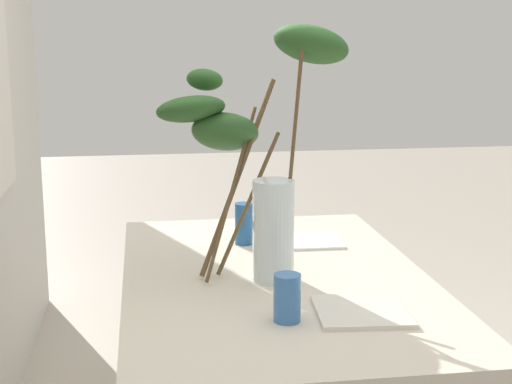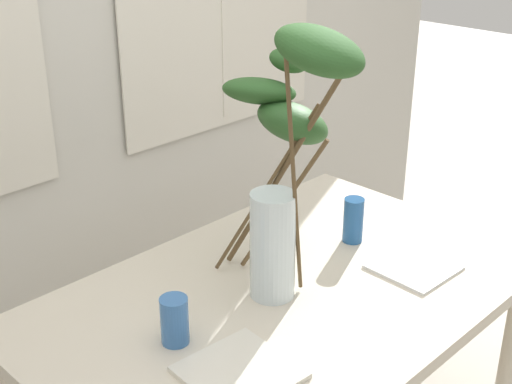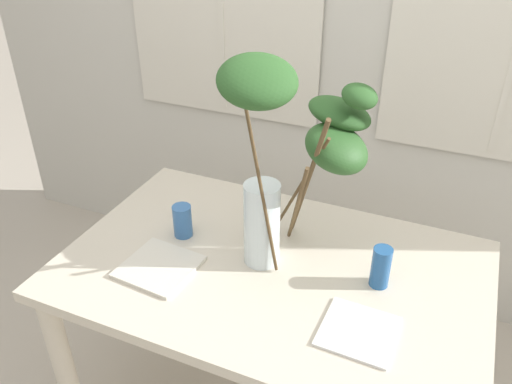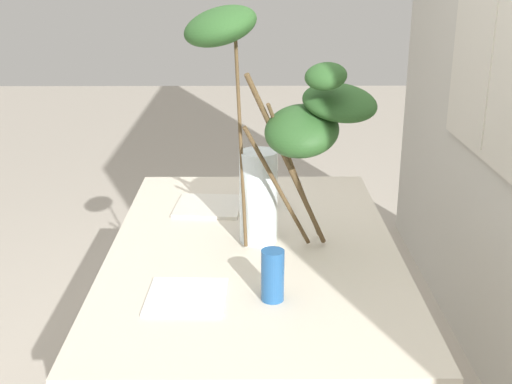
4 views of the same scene
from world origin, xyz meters
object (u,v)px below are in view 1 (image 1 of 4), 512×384
(dining_table, at_px, (275,310))
(vase_with_branches, at_px, (252,137))
(drinking_glass_blue_left, at_px, (287,298))
(plate_square_right, at_px, (310,241))
(plate_square_left, at_px, (361,311))
(drinking_glass_blue_right, at_px, (244,224))

(dining_table, bearing_deg, vase_with_branches, 49.97)
(dining_table, relative_size, drinking_glass_blue_left, 11.57)
(plate_square_right, bearing_deg, plate_square_left, 178.56)
(drinking_glass_blue_right, distance_m, plate_square_left, 0.71)
(dining_table, relative_size, vase_with_branches, 1.85)
(plate_square_left, bearing_deg, drinking_glass_blue_right, 17.01)
(drinking_glass_blue_right, height_order, plate_square_right, drinking_glass_blue_right)
(vase_with_branches, height_order, plate_square_left, vase_with_branches)
(dining_table, bearing_deg, plate_square_right, -27.89)
(drinking_glass_blue_right, bearing_deg, vase_with_branches, 177.28)
(vase_with_branches, bearing_deg, drinking_glass_blue_right, -2.72)
(drinking_glass_blue_right, xyz_separation_m, plate_square_left, (-0.68, -0.21, -0.06))
(dining_table, xyz_separation_m, vase_with_branches, (0.05, 0.06, 0.51))
(dining_table, xyz_separation_m, drinking_glass_blue_right, (0.34, 0.05, 0.18))
(dining_table, xyz_separation_m, plate_square_left, (-0.34, -0.16, 0.11))
(dining_table, bearing_deg, drinking_glass_blue_right, 7.82)
(dining_table, height_order, plate_square_right, plate_square_right)
(drinking_glass_blue_left, distance_m, plate_square_right, 0.73)
(drinking_glass_blue_right, bearing_deg, plate_square_left, -162.99)
(plate_square_left, height_order, plate_square_right, plate_square_left)
(drinking_glass_blue_left, bearing_deg, vase_with_branches, 3.67)
(vase_with_branches, xyz_separation_m, drinking_glass_blue_left, (-0.41, -0.03, -0.34))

